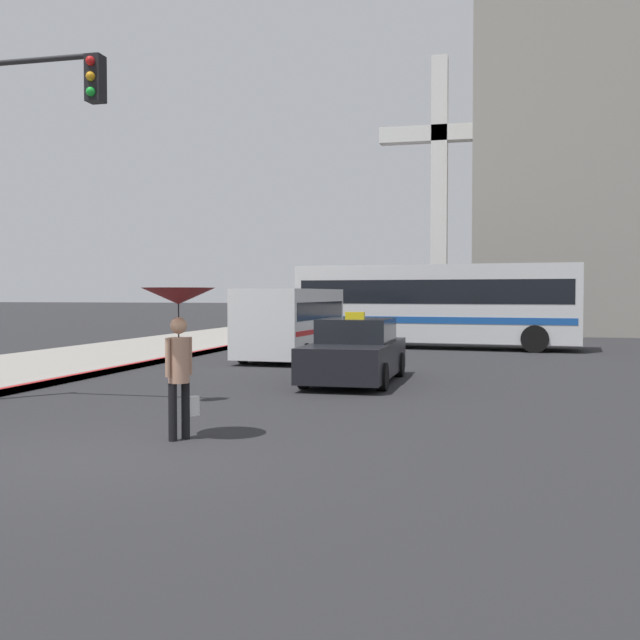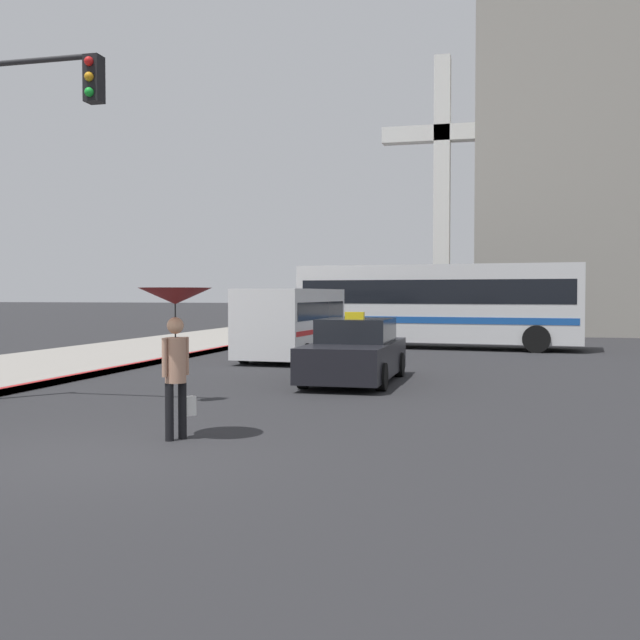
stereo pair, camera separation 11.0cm
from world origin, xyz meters
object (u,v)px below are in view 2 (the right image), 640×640
Objects in this scene: pedestrian_with_umbrella at (175,318)px; monument_cross at (442,175)px; city_bus at (438,302)px; taxi at (355,353)px; ambulance_van at (292,320)px.

pedestrian_with_umbrella is 0.14× the size of monument_cross.
city_bus is at bearing -85.97° from monument_cross.
taxi is 0.42× the size of city_bus.
taxi is 6.15m from ambulance_van.
taxi is 27.35m from monument_cross.
city_bus is at bearing -119.40° from ambulance_van.
pedestrian_with_umbrella is (-1.12, -7.35, 1.04)m from taxi.
city_bus is at bearing -94.67° from taxi.
monument_cross is at bearing -89.79° from taxi.
monument_cross is (1.02, 33.47, 7.05)m from pedestrian_with_umbrella.
pedestrian_with_umbrella is (-2.05, -18.81, -0.02)m from city_bus.
pedestrian_with_umbrella is at bearing 102.26° from ambulance_van.
city_bus is at bearing 23.41° from pedestrian_with_umbrella.
ambulance_van is 12.82m from pedestrian_with_umbrella.
city_bus is 16.29m from monument_cross.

